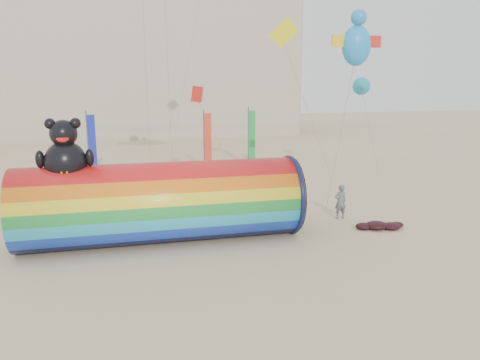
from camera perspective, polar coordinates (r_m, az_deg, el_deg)
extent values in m
plane|color=#CCB58C|center=(22.87, -0.32, -6.72)|extent=(160.00, 160.00, 0.00)
cube|color=#B7AD99|center=(67.46, -20.34, 13.57)|extent=(60.00, 15.00, 20.00)
cube|color=#28303D|center=(59.98, -21.16, 14.27)|extent=(59.50, 0.12, 17.00)
cylinder|color=red|center=(21.86, -9.53, -2.70)|extent=(12.73, 3.71, 3.71)
torus|color=#0F1438|center=(23.13, 6.06, -1.78)|extent=(0.25, 3.89, 3.89)
cylinder|color=black|center=(23.18, 6.41, -1.76)|extent=(0.06, 3.68, 3.68)
ellipsoid|color=black|center=(21.54, -20.47, 1.97)|extent=(1.81, 1.62, 1.91)
ellipsoid|color=yellow|center=(20.99, -20.62, 1.41)|extent=(0.93, 0.41, 0.82)
sphere|color=black|center=(21.37, -20.72, 5.33)|extent=(1.17, 1.17, 1.17)
sphere|color=black|center=(21.40, -22.17, 6.37)|extent=(0.47, 0.47, 0.47)
sphere|color=black|center=(21.27, -19.44, 6.54)|extent=(0.47, 0.47, 0.47)
ellipsoid|color=red|center=(20.92, -20.84, 4.75)|extent=(0.51, 0.19, 0.33)
ellipsoid|color=black|center=(21.54, -23.21, 2.33)|extent=(0.38, 0.38, 0.76)
ellipsoid|color=black|center=(21.30, -17.85, 2.62)|extent=(0.38, 0.38, 0.76)
imported|color=#5A5C62|center=(25.87, 12.14, -2.60)|extent=(0.72, 0.51, 1.87)
ellipsoid|color=#330911|center=(24.66, 16.32, -5.33)|extent=(1.17, 0.99, 0.41)
ellipsoid|color=#330911|center=(24.86, 17.95, -5.37)|extent=(0.99, 0.84, 0.34)
ellipsoid|color=#330911|center=(24.51, 14.92, -5.46)|extent=(0.91, 0.77, 0.32)
ellipsoid|color=#330911|center=(25.15, 16.45, -5.15)|extent=(0.78, 0.66, 0.27)
ellipsoid|color=#330911|center=(25.37, 18.55, -5.16)|extent=(0.73, 0.62, 0.25)
cylinder|color=#59595E|center=(36.54, -18.04, 3.98)|extent=(0.10, 0.10, 5.20)
cube|color=#1824B4|center=(36.52, -17.56, 4.08)|extent=(0.56, 0.06, 4.50)
cylinder|color=#59595E|center=(36.33, -4.40, 4.49)|extent=(0.10, 0.10, 5.20)
cube|color=#F23722|center=(36.38, -3.92, 4.59)|extent=(0.56, 0.06, 4.50)
cylinder|color=#59595E|center=(39.47, 1.02, 5.13)|extent=(0.10, 0.10, 5.20)
cube|color=green|center=(39.54, 1.46, 5.21)|extent=(0.56, 0.06, 4.50)
ellipsoid|color=#2091E3|center=(25.37, 14.00, 15.61)|extent=(1.52, 1.18, 2.02)
cube|color=#FAF91A|center=(29.64, 5.38, 17.43)|extent=(1.06, 0.06, 1.49)
cone|color=#1694B3|center=(34.75, 14.68, 11.00)|extent=(1.25, 1.25, 1.13)
cube|color=red|center=(30.47, -5.23, 10.39)|extent=(0.62, 0.62, 0.99)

